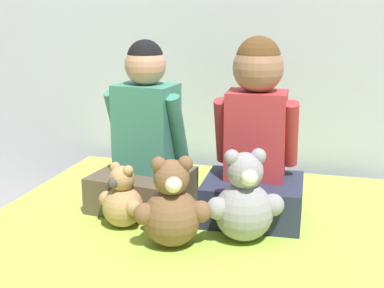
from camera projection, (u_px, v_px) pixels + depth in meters
The scene contains 5 objects.
child_on_left at pixel (145, 143), 2.05m from camera, with size 0.38×0.35×0.64m.
child_on_right at pixel (255, 143), 1.94m from camera, with size 0.37×0.32×0.66m.
teddy_bear_held_by_left_child at pixel (122, 200), 1.88m from camera, with size 0.18×0.15×0.23m.
teddy_bear_held_by_right_child at pixel (244, 202), 1.77m from camera, with size 0.25×0.20×0.31m.
teddy_bear_between_children at pixel (172, 209), 1.73m from camera, with size 0.24×0.19×0.30m.
Camera 1 is at (0.49, -1.49, 1.17)m, focal length 50.00 mm.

